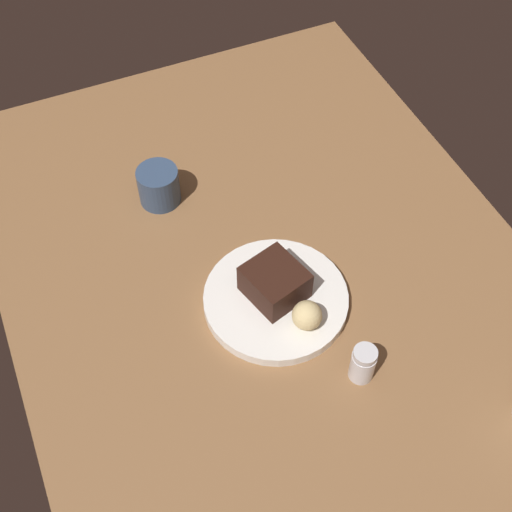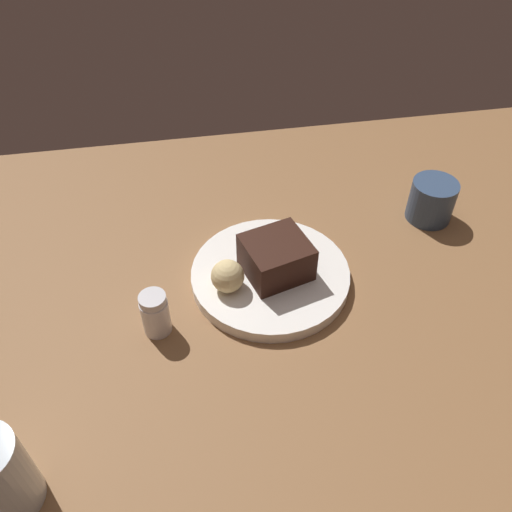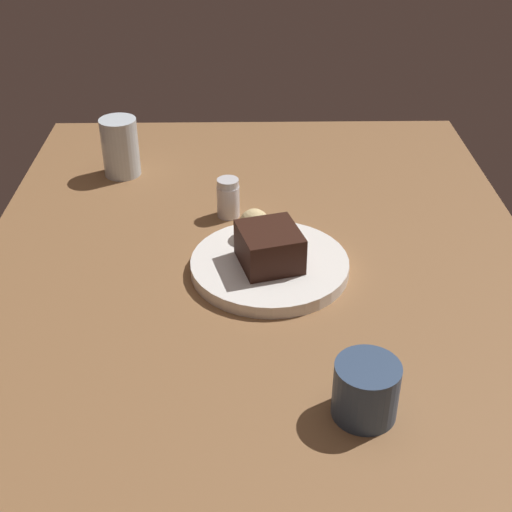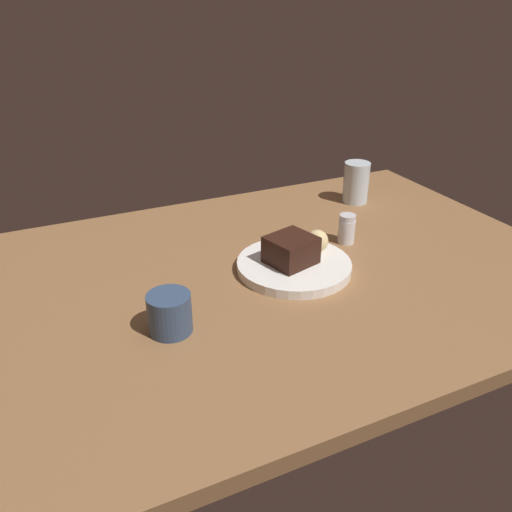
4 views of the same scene
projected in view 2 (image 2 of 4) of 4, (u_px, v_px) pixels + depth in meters
dining_table at (294, 292)px, 77.80cm from camera, size 120.00×84.00×3.00cm
dessert_plate at (270, 275)px, 76.81cm from camera, size 22.84×22.84×1.89cm
chocolate_cake_slice at (276, 257)px, 74.27cm from camera, size 10.50×10.12×5.44cm
bread_roll at (228, 276)px, 72.25cm from camera, size 4.61×4.61×4.61cm
salt_shaker at (155, 314)px, 68.82cm from camera, size 3.70×3.70×6.57cm
coffee_cup at (432, 200)px, 85.24cm from camera, size 7.25×7.25×6.81cm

